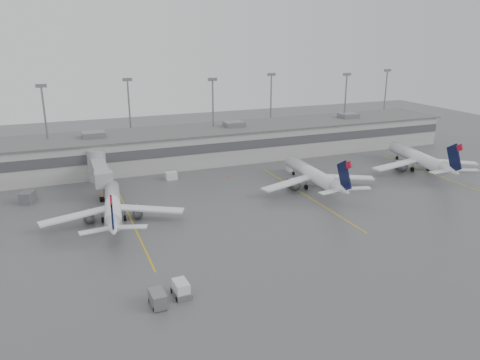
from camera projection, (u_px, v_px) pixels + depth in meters
name	position (u px, v px, depth m)	size (l,w,h in m)	color
ground	(282.00, 262.00, 66.96)	(260.00, 260.00, 0.00)	#525255
terminal	(178.00, 147.00, 117.02)	(152.00, 17.00, 9.45)	#A4A49F
light_masts	(171.00, 112.00, 119.76)	(142.40, 8.00, 20.60)	gray
jet_bridge_right	(99.00, 169.00, 99.00)	(4.00, 17.20, 7.00)	gray
stand_markings	(225.00, 207.00, 88.20)	(105.25, 40.00, 0.01)	gold
jet_mid_left	(113.00, 206.00, 81.03)	(24.15, 27.21, 8.81)	white
jet_mid_right	(314.00, 175.00, 98.27)	(25.67, 28.82, 9.32)	white
jet_far_right	(420.00, 158.00, 110.68)	(26.24, 29.67, 9.68)	white
baggage_tug	(181.00, 290.00, 58.31)	(2.14, 3.17, 1.97)	silver
baggage_cart	(158.00, 299.00, 56.05)	(1.84, 3.03, 1.89)	slate
gse_uld_b	(171.00, 176.00, 104.47)	(2.46, 1.64, 1.74)	silver
gse_uld_c	(291.00, 168.00, 111.02)	(2.21, 1.48, 1.57)	silver
gse_loader	(28.00, 197.00, 90.30)	(2.19, 3.51, 2.19)	slate
cone_b	(101.00, 194.00, 93.98)	(0.46, 0.46, 0.73)	#FD5105
cone_c	(228.00, 175.00, 106.60)	(0.39, 0.39, 0.62)	#FD5105
cone_d	(412.00, 158.00, 121.11)	(0.50, 0.50, 0.79)	#FD5105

